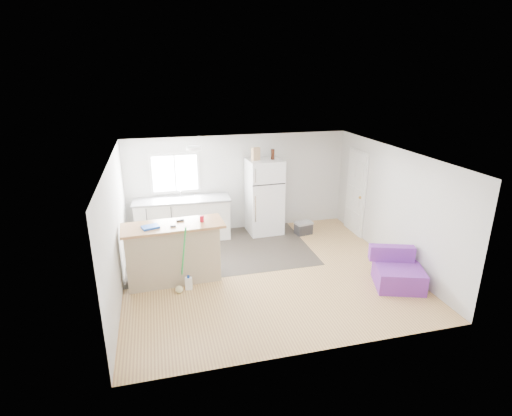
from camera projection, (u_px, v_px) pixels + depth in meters
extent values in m
cube|color=#A27044|center=(265.00, 272.00, 8.06)|extent=(5.50, 5.00, 0.01)
cube|color=white|center=(266.00, 155.00, 7.28)|extent=(5.50, 5.00, 0.01)
cube|color=silver|center=(239.00, 183.00, 9.96)|extent=(5.50, 0.01, 2.40)
cube|color=silver|center=(316.00, 279.00, 5.38)|extent=(5.50, 0.01, 2.40)
cube|color=silver|center=(116.00, 230.00, 7.03)|extent=(0.01, 5.00, 2.40)
cube|color=silver|center=(393.00, 205.00, 8.31)|extent=(0.01, 5.00, 2.40)
cube|color=#302A24|center=(220.00, 250.00, 9.04)|extent=(4.05, 2.50, 0.00)
cube|color=white|center=(175.00, 173.00, 9.48)|extent=(1.18, 0.04, 0.98)
cube|color=white|center=(175.00, 173.00, 9.46)|extent=(1.05, 0.01, 0.85)
cube|color=white|center=(175.00, 173.00, 9.45)|extent=(0.03, 0.02, 0.85)
cube|color=white|center=(355.00, 193.00, 9.79)|extent=(0.05, 0.82, 2.03)
cube|color=white|center=(356.00, 193.00, 9.79)|extent=(0.03, 0.92, 2.10)
sphere|color=gold|center=(360.00, 197.00, 9.49)|extent=(0.07, 0.07, 0.07)
cylinder|color=white|center=(194.00, 148.00, 8.11)|extent=(0.30, 0.30, 0.07)
cube|color=white|center=(183.00, 220.00, 9.54)|extent=(2.22, 0.76, 0.96)
cube|color=slate|center=(182.00, 200.00, 9.37)|extent=(2.29, 0.80, 0.04)
cube|color=silver|center=(182.00, 200.00, 9.34)|extent=(0.62, 0.49, 0.07)
cube|color=tan|center=(173.00, 254.00, 7.59)|extent=(1.74, 0.70, 1.11)
cube|color=tan|center=(173.00, 226.00, 7.41)|extent=(1.91, 0.82, 0.05)
cube|color=white|center=(264.00, 197.00, 9.81)|extent=(0.85, 0.80, 1.85)
cube|color=black|center=(269.00, 185.00, 9.33)|extent=(0.82, 0.05, 0.02)
cube|color=silver|center=(255.00, 176.00, 9.17)|extent=(0.03, 0.02, 0.33)
cube|color=silver|center=(255.00, 209.00, 9.43)|extent=(0.03, 0.02, 0.65)
cube|color=#29292B|center=(303.00, 229.00, 9.92)|extent=(0.44, 0.33, 0.26)
cube|color=gray|center=(304.00, 223.00, 9.87)|extent=(0.46, 0.35, 0.05)
cube|color=purple|center=(398.00, 277.00, 7.49)|extent=(1.06, 1.03, 0.40)
cube|color=purple|center=(392.00, 253.00, 7.65)|extent=(0.86, 0.46, 0.30)
cube|color=white|center=(189.00, 283.00, 7.40)|extent=(0.14, 0.11, 0.24)
cylinder|color=#1940AF|center=(188.00, 277.00, 7.36)|extent=(0.05, 0.05, 0.05)
cylinder|color=green|center=(183.00, 257.00, 7.25)|extent=(0.17, 0.32, 1.23)
sphere|color=beige|center=(179.00, 290.00, 7.31)|extent=(0.14, 0.14, 0.14)
cylinder|color=red|center=(202.00, 219.00, 7.52)|extent=(0.09, 0.09, 0.12)
cube|color=blue|center=(150.00, 227.00, 7.23)|extent=(0.35, 0.30, 0.04)
cube|color=black|center=(180.00, 220.00, 7.56)|extent=(0.15, 0.07, 0.03)
cube|color=black|center=(173.00, 226.00, 7.29)|extent=(0.10, 0.04, 0.03)
cube|color=tan|center=(256.00, 154.00, 9.39)|extent=(0.22, 0.17, 0.30)
cylinder|color=#37160A|center=(273.00, 154.00, 9.47)|extent=(0.08, 0.08, 0.25)
cylinder|color=#37160A|center=(272.00, 154.00, 9.49)|extent=(0.08, 0.08, 0.25)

